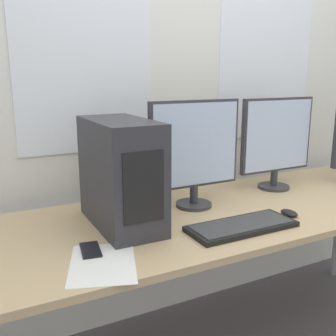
% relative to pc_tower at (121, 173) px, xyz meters
% --- Properties ---
extents(wall_back, '(8.00, 0.07, 2.70)m').
position_rel_pc_tower_xyz_m(wall_back, '(0.55, 0.48, 0.36)').
color(wall_back, silver).
rests_on(wall_back, ground_plane).
extents(desk, '(2.38, 0.80, 0.77)m').
position_rel_pc_tower_xyz_m(desk, '(0.55, -0.04, -0.26)').
color(desk, tan).
rests_on(desk, ground_plane).
extents(pc_tower, '(0.22, 0.46, 0.43)m').
position_rel_pc_tower_xyz_m(pc_tower, '(0.00, 0.00, 0.00)').
color(pc_tower, '#2D2D33').
rests_on(pc_tower, desk).
extents(monitor_main, '(0.45, 0.17, 0.49)m').
position_rel_pc_tower_xyz_m(monitor_main, '(0.38, 0.06, 0.05)').
color(monitor_main, '#333338').
rests_on(monitor_main, desk).
extents(monitor_right_near, '(0.44, 0.17, 0.48)m').
position_rel_pc_tower_xyz_m(monitor_right_near, '(0.91, 0.12, 0.05)').
color(monitor_right_near, '#333338').
rests_on(monitor_right_near, desk).
extents(keyboard, '(0.45, 0.18, 0.02)m').
position_rel_pc_tower_xyz_m(keyboard, '(0.41, -0.27, -0.20)').
color(keyboard, black).
rests_on(keyboard, desk).
extents(mouse, '(0.06, 0.09, 0.02)m').
position_rel_pc_tower_xyz_m(mouse, '(0.68, -0.24, -0.20)').
color(mouse, black).
rests_on(mouse, desk).
extents(cell_phone, '(0.08, 0.13, 0.01)m').
position_rel_pc_tower_xyz_m(cell_phone, '(-0.19, -0.19, -0.21)').
color(cell_phone, black).
rests_on(cell_phone, desk).
extents(paper_sheet_left, '(0.29, 0.35, 0.00)m').
position_rel_pc_tower_xyz_m(paper_sheet_left, '(-0.18, -0.30, -0.21)').
color(paper_sheet_left, white).
rests_on(paper_sheet_left, desk).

